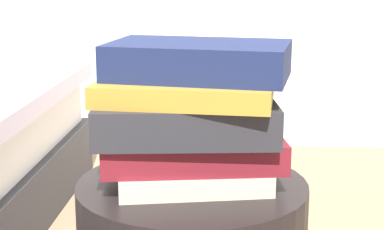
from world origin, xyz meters
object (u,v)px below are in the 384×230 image
object	(u,v)px
book_charcoal	(185,119)
book_navy	(199,60)
book_cream	(192,174)
book_ochre	(188,88)
book_maroon	(194,149)

from	to	relation	value
book_charcoal	book_navy	world-z (taller)	book_navy
book_cream	book_ochre	distance (m)	0.14
book_cream	book_navy	distance (m)	0.18
book_charcoal	book_navy	bearing A→B (deg)	33.04
book_ochre	book_navy	bearing A→B (deg)	9.35
book_charcoal	book_maroon	bearing A→B (deg)	37.29
book_maroon	book_navy	distance (m)	0.14
book_cream	book_navy	world-z (taller)	book_navy
book_ochre	book_navy	size ratio (longest dim) A/B	0.97
book_ochre	book_navy	world-z (taller)	book_navy
book_cream	book_ochre	size ratio (longest dim) A/B	0.88
book_ochre	book_charcoal	bearing A→B (deg)	-95.29
book_ochre	book_navy	xyz separation A→B (m)	(0.02, 0.00, 0.04)
book_maroon	book_navy	size ratio (longest dim) A/B	1.03
book_navy	book_ochre	bearing A→B (deg)	-166.56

